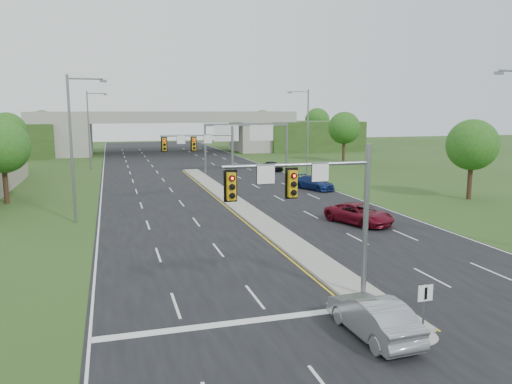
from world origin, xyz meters
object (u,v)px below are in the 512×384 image
(overpass, at_px, (166,135))
(signal_mast_far, at_px, (208,152))
(keep_right_sign, at_px, (424,303))
(car_far_c, at_px, (273,166))
(signal_mast_near, at_px, (320,199))
(sign_gantry, at_px, (246,134))
(car_far_b, at_px, (314,183))
(car_silver, at_px, (373,316))
(car_far_a, at_px, (359,214))

(overpass, bearing_deg, signal_mast_far, -92.35)
(keep_right_sign, height_order, overpass, overpass)
(keep_right_sign, relative_size, car_far_c, 0.56)
(signal_mast_near, xyz_separation_m, car_far_c, (13.26, 46.60, -4.04))
(signal_mast_near, bearing_deg, sign_gantry, 78.75)
(car_far_b, bearing_deg, keep_right_sign, -127.37)
(sign_gantry, height_order, overpass, overpass)
(car_silver, distance_m, car_far_c, 51.64)
(overpass, height_order, car_far_b, overpass)
(signal_mast_near, bearing_deg, overpass, 88.38)
(car_silver, relative_size, car_far_c, 1.19)
(signal_mast_far, bearing_deg, sign_gantry, 65.89)
(overpass, distance_m, car_far_a, 66.96)
(keep_right_sign, bearing_deg, signal_mast_far, 94.39)
(sign_gantry, relative_size, overpass, 0.14)
(car_far_a, bearing_deg, overpass, 74.65)
(car_far_a, bearing_deg, keep_right_sign, -132.33)
(signal_mast_near, distance_m, car_silver, 5.32)
(car_far_c, bearing_deg, keep_right_sign, -111.78)
(signal_mast_far, height_order, keep_right_sign, signal_mast_far)
(car_silver, distance_m, car_far_a, 19.01)
(signal_mast_near, distance_m, overpass, 80.11)
(sign_gantry, distance_m, car_silver, 49.38)
(keep_right_sign, distance_m, car_silver, 1.95)
(car_far_b, distance_m, car_far_c, 17.06)
(overpass, bearing_deg, keep_right_sign, -90.00)
(signal_mast_far, bearing_deg, signal_mast_near, -90.00)
(keep_right_sign, bearing_deg, car_far_a, 68.96)
(car_silver, relative_size, car_far_a, 0.85)
(signal_mast_near, distance_m, signal_mast_far, 25.00)
(keep_right_sign, bearing_deg, signal_mast_near, 116.94)
(sign_gantry, bearing_deg, keep_right_sign, -97.70)
(car_far_b, xyz_separation_m, car_far_c, (0.93, 17.04, -0.06))
(signal_mast_far, xyz_separation_m, car_silver, (0.74, -28.49, -3.94))
(sign_gantry, bearing_deg, signal_mast_far, -114.11)
(car_far_a, bearing_deg, sign_gantry, 69.15)
(overpass, bearing_deg, signal_mast_near, -91.62)
(car_far_b, bearing_deg, overpass, 80.39)
(signal_mast_near, relative_size, overpass, 0.09)
(sign_gantry, bearing_deg, overpass, 100.79)
(signal_mast_near, bearing_deg, signal_mast_far, 90.00)
(car_silver, xyz_separation_m, car_far_b, (11.59, 33.06, -0.04))
(sign_gantry, bearing_deg, car_far_b, -77.63)
(car_far_b, bearing_deg, signal_mast_far, 179.42)
(overpass, distance_m, car_far_b, 51.58)
(signal_mast_near, xyz_separation_m, sign_gantry, (8.95, 44.99, 0.51))
(signal_mast_near, xyz_separation_m, overpass, (2.26, 80.07, -1.17))
(overpass, xyz_separation_m, car_silver, (-1.53, -83.57, -2.77))
(car_silver, distance_m, car_far_b, 35.03)
(car_silver, xyz_separation_m, car_far_a, (8.45, 17.03, -0.01))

